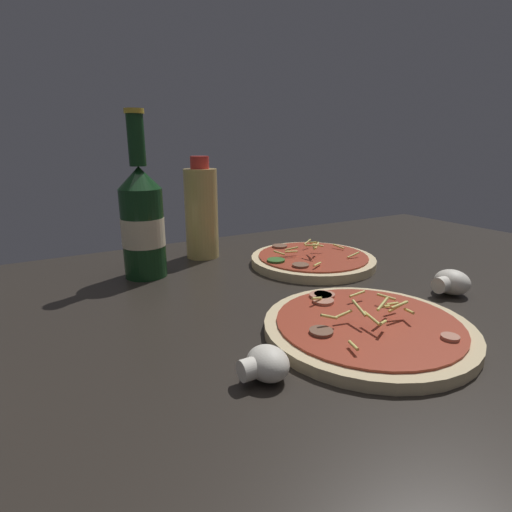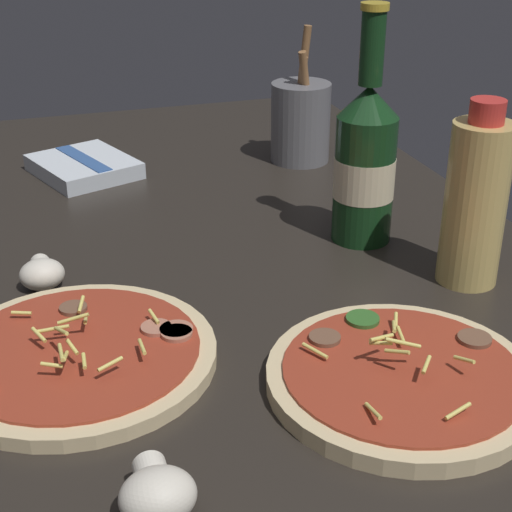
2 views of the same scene
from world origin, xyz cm
name	(u,v)px [view 1 (image 1 of 2)]	position (x,y,z in cm)	size (l,w,h in cm)	color
counter_slab	(282,315)	(0.00, 0.00, 1.25)	(160.00, 90.00, 2.50)	#28231E
pizza_near	(367,327)	(4.40, -12.29, 3.34)	(25.72, 25.72, 4.75)	beige
pizza_far	(312,260)	(16.86, 14.43, 3.45)	(23.96, 23.96, 5.11)	beige
beer_bottle	(142,220)	(-12.95, 24.13, 12.54)	(7.39, 7.39, 28.24)	#143819
oil_bottle	(201,212)	(0.77, 30.71, 11.90)	(6.67, 6.67, 20.45)	#D6B766
mushroom_left	(266,364)	(-11.76, -14.41, 4.21)	(5.12, 4.88, 3.41)	white
mushroom_right	(451,282)	(25.56, -9.09, 4.45)	(5.84, 5.56, 3.89)	white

